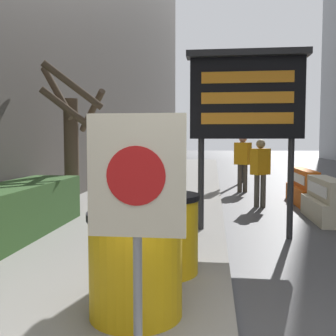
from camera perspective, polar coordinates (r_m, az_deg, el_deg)
name	(u,v)px	position (r m, az deg, el deg)	size (l,w,h in m)	color
bare_tree	(72,139)	(8.20, -13.76, 4.08)	(1.30, 1.62, 2.97)	#4C3D2D
barrel_drum_foreground	(136,263)	(3.41, -4.70, -13.64)	(0.81, 0.81, 0.88)	yellow
barrel_drum_middle	(163,233)	(4.44, -0.73, -9.42)	(0.81, 0.81, 0.88)	yellow
warning_sign	(137,193)	(2.54, -4.57, -3.57)	(0.64, 0.08, 1.65)	gray
message_board	(246,99)	(6.53, 11.30, 9.82)	(1.92, 0.36, 3.02)	#28282B
jersey_barrier_cream	(327,202)	(8.48, 22.07, -4.60)	(0.64, 1.74, 0.84)	beige
jersey_barrier_orange_far	(303,189)	(10.46, 19.06, -2.85)	(0.51, 2.01, 0.88)	orange
traffic_cone_near	(328,193)	(10.37, 22.18, -3.42)	(0.36, 0.36, 0.63)	black
traffic_light_near_curb	(243,107)	(14.94, 10.78, 8.67)	(0.28, 0.44, 3.90)	#2D2D30
pedestrian_worker	(260,167)	(9.62, 13.25, 0.10)	(0.49, 0.46, 1.62)	#514C42
pedestrian_passerby	(243,158)	(12.29, 10.79, 1.37)	(0.54, 0.48, 1.77)	#514C42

